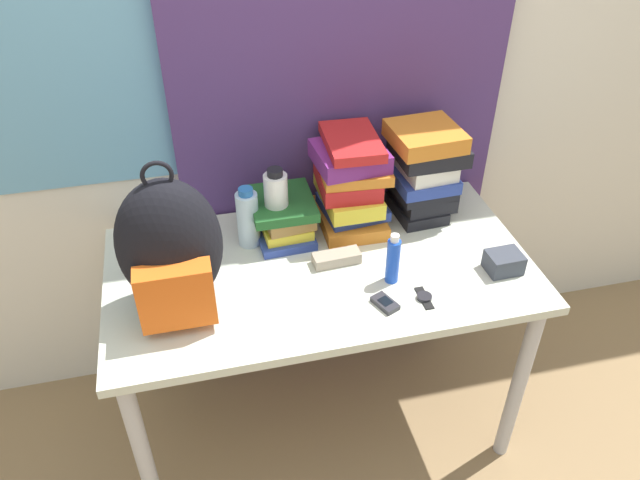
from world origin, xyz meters
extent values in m
cube|color=silver|center=(0.00, 0.80, 1.25)|extent=(6.00, 0.05, 2.50)
cube|color=#66A3C6|center=(-0.53, 0.77, 1.30)|extent=(1.10, 0.01, 0.80)
cube|color=#4C336B|center=(0.17, 0.74, 1.25)|extent=(1.13, 0.04, 2.50)
cube|color=beige|center=(0.00, 0.36, 0.73)|extent=(1.33, 0.71, 0.03)
cylinder|color=#B2B2B7|center=(-0.61, 0.06, 0.36)|extent=(0.05, 0.05, 0.72)
cylinder|color=#B2B2B7|center=(0.61, 0.06, 0.36)|extent=(0.05, 0.05, 0.72)
cylinder|color=#B2B2B7|center=(-0.61, 0.66, 0.36)|extent=(0.05, 0.05, 0.72)
cylinder|color=#B2B2B7|center=(0.61, 0.66, 0.36)|extent=(0.05, 0.05, 0.72)
ellipsoid|color=black|center=(-0.44, 0.29, 0.96)|extent=(0.29, 0.20, 0.41)
cube|color=#E05B19|center=(-0.44, 0.17, 0.87)|extent=(0.20, 0.07, 0.19)
torus|color=black|center=(-0.44, 0.29, 1.18)|extent=(0.08, 0.01, 0.08)
cube|color=navy|center=(-0.08, 0.55, 0.76)|extent=(0.19, 0.26, 0.03)
cube|color=yellow|center=(-0.08, 0.56, 0.79)|extent=(0.17, 0.23, 0.03)
cube|color=olive|center=(-0.07, 0.56, 0.83)|extent=(0.17, 0.24, 0.04)
cube|color=#1E5623|center=(-0.08, 0.55, 0.87)|extent=(0.21, 0.23, 0.03)
cube|color=orange|center=(0.15, 0.55, 0.77)|extent=(0.21, 0.26, 0.05)
cube|color=navy|center=(0.16, 0.56, 0.81)|extent=(0.22, 0.22, 0.04)
cube|color=yellow|center=(0.15, 0.57, 0.86)|extent=(0.18, 0.28, 0.06)
cube|color=red|center=(0.14, 0.57, 0.92)|extent=(0.20, 0.24, 0.06)
cube|color=orange|center=(0.16, 0.57, 0.96)|extent=(0.23, 0.26, 0.04)
cube|color=#6B2370|center=(0.15, 0.56, 1.01)|extent=(0.23, 0.22, 0.06)
cube|color=red|center=(0.15, 0.57, 1.06)|extent=(0.18, 0.26, 0.03)
cube|color=black|center=(0.40, 0.56, 0.77)|extent=(0.17, 0.21, 0.04)
cube|color=black|center=(0.42, 0.57, 0.82)|extent=(0.19, 0.22, 0.05)
cube|color=black|center=(0.41, 0.57, 0.86)|extent=(0.21, 0.22, 0.03)
cube|color=navy|center=(0.40, 0.57, 0.90)|extent=(0.21, 0.25, 0.04)
cube|color=silver|center=(0.41, 0.56, 0.94)|extent=(0.17, 0.22, 0.05)
cube|color=black|center=(0.42, 0.56, 1.00)|extent=(0.22, 0.21, 0.05)
cube|color=orange|center=(0.40, 0.56, 1.05)|extent=(0.23, 0.23, 0.06)
cylinder|color=silver|center=(-0.20, 0.52, 0.84)|extent=(0.07, 0.07, 0.19)
cylinder|color=#286BB7|center=(-0.20, 0.52, 0.95)|extent=(0.05, 0.05, 0.02)
cylinder|color=white|center=(-0.10, 0.53, 0.87)|extent=(0.08, 0.08, 0.24)
cylinder|color=black|center=(-0.10, 0.53, 1.00)|extent=(0.05, 0.05, 0.02)
cylinder|color=blue|center=(0.20, 0.24, 0.82)|extent=(0.04, 0.04, 0.15)
cylinder|color=white|center=(0.20, 0.24, 0.91)|extent=(0.03, 0.03, 0.02)
cube|color=#2D2D33|center=(0.14, 0.13, 0.76)|extent=(0.08, 0.09, 0.02)
cube|color=black|center=(0.14, 0.13, 0.77)|extent=(0.04, 0.05, 0.00)
cube|color=gray|center=(0.05, 0.36, 0.77)|extent=(0.15, 0.06, 0.04)
cube|color=#383D47|center=(0.55, 0.20, 0.78)|extent=(0.11, 0.09, 0.06)
cube|color=black|center=(0.26, 0.13, 0.75)|extent=(0.03, 0.10, 0.00)
cylinder|color=#232328|center=(0.26, 0.13, 0.75)|extent=(0.04, 0.04, 0.01)
camera|label=1|loc=(-0.35, -1.12, 1.99)|focal=35.00mm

